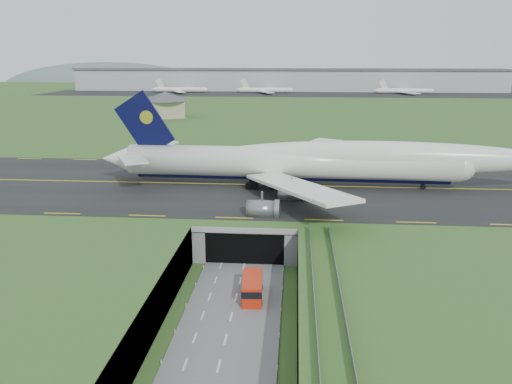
{
  "coord_description": "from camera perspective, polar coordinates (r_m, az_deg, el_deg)",
  "views": [
    {
      "loc": [
        7.33,
        -61.93,
        30.94
      ],
      "look_at": [
        0.8,
        20.0,
        8.25
      ],
      "focal_mm": 35.0,
      "sensor_mm": 36.0,
      "label": 1
    }
  ],
  "objects": [
    {
      "name": "ground",
      "position": [
        69.62,
        -2.0,
        -10.97
      ],
      "size": [
        900.0,
        900.0,
        0.0
      ],
      "primitive_type": "plane",
      "color": "#346026",
      "rests_on": "ground"
    },
    {
      "name": "airfield_deck",
      "position": [
        68.34,
        -2.02,
        -8.71
      ],
      "size": [
        800.0,
        800.0,
        6.0
      ],
      "primitive_type": "cube",
      "color": "gray",
      "rests_on": "ground"
    },
    {
      "name": "trench_road",
      "position": [
        62.99,
        -2.79,
        -13.9
      ],
      "size": [
        12.0,
        75.0,
        0.2
      ],
      "primitive_type": "cube",
      "color": "slate",
      "rests_on": "ground"
    },
    {
      "name": "taxiway",
      "position": [
        98.4,
        0.14,
        0.8
      ],
      "size": [
        800.0,
        44.0,
        0.18
      ],
      "primitive_type": "cube",
      "color": "black",
      "rests_on": "airfield_deck"
    },
    {
      "name": "tunnel_portal",
      "position": [
        83.67,
        -0.72,
        -3.84
      ],
      "size": [
        17.0,
        22.3,
        6.0
      ],
      "color": "gray",
      "rests_on": "ground"
    },
    {
      "name": "guideway",
      "position": [
        50.03,
        8.43,
        -15.55
      ],
      "size": [
        3.0,
        53.0,
        7.05
      ],
      "color": "#A8A8A3",
      "rests_on": "ground"
    },
    {
      "name": "jumbo_jet",
      "position": [
        96.53,
        7.51,
        3.42
      ],
      "size": [
        86.91,
        57.25,
        18.94
      ],
      "rotation": [
        0.0,
        0.0,
        -0.02
      ],
      "color": "white",
      "rests_on": "ground"
    },
    {
      "name": "shuttle_tram",
      "position": [
        66.38,
        -0.43,
        -10.85
      ],
      "size": [
        2.97,
        6.98,
        2.81
      ],
      "rotation": [
        0.0,
        0.0,
        0.06
      ],
      "color": "red",
      "rests_on": "ground"
    },
    {
      "name": "service_building",
      "position": [
        209.22,
        -10.31,
        10.04
      ],
      "size": [
        25.38,
        25.38,
        10.44
      ],
      "rotation": [
        0.0,
        0.0,
        0.43
      ],
      "color": "tan",
      "rests_on": "ground"
    },
    {
      "name": "cargo_terminal",
      "position": [
        361.82,
        3.47,
        12.71
      ],
      "size": [
        320.0,
        67.0,
        15.6
      ],
      "color": "#B2B2B2",
      "rests_on": "ground"
    },
    {
      "name": "distant_hills",
      "position": [
        496.46,
        11.36,
        11.1
      ],
      "size": [
        700.0,
        91.0,
        60.0
      ],
      "color": "slate",
      "rests_on": "ground"
    }
  ]
}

